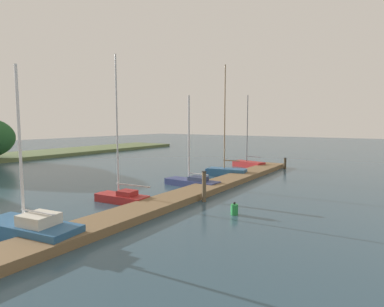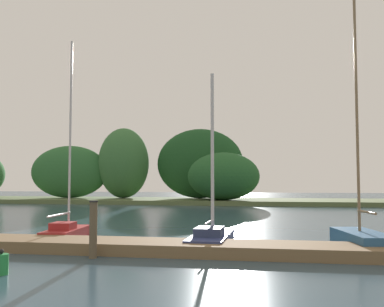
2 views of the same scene
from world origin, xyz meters
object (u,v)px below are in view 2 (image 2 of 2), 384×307
object	(u,v)px
mooring_piling_1	(93,229)
channel_buoy_0	(1,264)
sailboat_3	(212,236)
sailboat_2	(67,229)
sailboat_4	(361,237)

from	to	relation	value
mooring_piling_1	channel_buoy_0	distance (m)	2.75
sailboat_3	sailboat_2	bearing A→B (deg)	83.95
mooring_piling_1	sailboat_2	bearing A→B (deg)	125.19
sailboat_4	mooring_piling_1	world-z (taller)	sailboat_4
channel_buoy_0	mooring_piling_1	bearing A→B (deg)	61.70
sailboat_3	sailboat_4	world-z (taller)	sailboat_4
channel_buoy_0	sailboat_2	bearing A→B (deg)	101.78
sailboat_4	mooring_piling_1	bearing A→B (deg)	99.91
sailboat_3	sailboat_4	size ratio (longest dim) A/B	0.69
mooring_piling_1	sailboat_4	bearing A→B (deg)	19.53
sailboat_3	mooring_piling_1	bearing A→B (deg)	134.48
channel_buoy_0	sailboat_4	bearing A→B (deg)	29.53
sailboat_3	channel_buoy_0	bearing A→B (deg)	141.84
sailboat_3	sailboat_4	bearing A→B (deg)	-89.26
sailboat_2	mooring_piling_1	distance (m)	4.39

